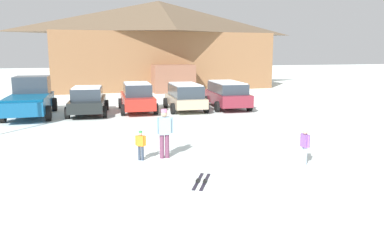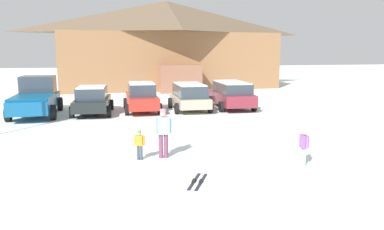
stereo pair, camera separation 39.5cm
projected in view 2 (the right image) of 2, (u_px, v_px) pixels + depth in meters
ground at (285, 219)px, 8.02m from camera, size 160.00×160.00×0.00m
ski_lodge at (166, 44)px, 37.41m from camera, size 21.13×11.78×8.45m
parked_black_sedan at (92, 100)px, 21.40m from camera, size 2.47×4.40×1.60m
parked_red_sedan at (141, 97)px, 22.40m from camera, size 2.22×4.65×1.73m
parked_beige_suv at (189, 96)px, 22.70m from camera, size 2.32×4.15×1.64m
parked_maroon_van at (231, 94)px, 23.53m from camera, size 2.48×4.71×1.68m
pickup_truck at (36, 97)px, 21.07m from camera, size 2.52×5.61×2.15m
skier_child_in_orange_jacket at (140, 143)px, 12.34m from camera, size 0.34×0.23×0.99m
skier_child_in_purple_jacket at (304, 145)px, 11.71m from camera, size 0.18×0.43×1.16m
skier_adult_in_blue_parka at (163, 130)px, 12.52m from camera, size 0.62×0.24×1.67m
pair_of_skis at (198, 181)px, 10.30m from camera, size 0.89×1.36×0.08m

